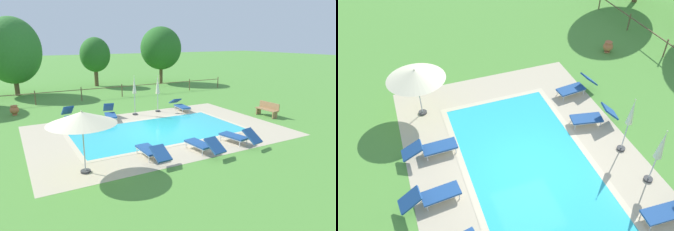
% 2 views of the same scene
% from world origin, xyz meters
% --- Properties ---
extents(ground_plane, '(160.00, 160.00, 0.00)m').
position_xyz_m(ground_plane, '(0.00, 0.00, 0.00)').
color(ground_plane, '#518E38').
extents(pool_deck_paving, '(12.69, 8.61, 0.01)m').
position_xyz_m(pool_deck_paving, '(0.00, 0.00, 0.00)').
color(pool_deck_paving, '#BCAD8E').
rests_on(pool_deck_paving, ground).
extents(swimming_pool_water, '(8.51, 4.42, 0.01)m').
position_xyz_m(swimming_pool_water, '(0.00, 0.00, 0.01)').
color(swimming_pool_water, '#2DB7C6').
rests_on(swimming_pool_water, ground).
extents(pool_coping_rim, '(8.99, 4.90, 0.01)m').
position_xyz_m(pool_coping_rim, '(0.00, 0.00, 0.01)').
color(pool_coping_rim, beige).
rests_on(pool_coping_rim, ground).
extents(sun_lounger_north_near_steps, '(0.66, 2.09, 0.71)m').
position_xyz_m(sun_lounger_north_near_steps, '(-1.94, -3.25, 0.35)').
color(sun_lounger_north_near_steps, navy).
rests_on(sun_lounger_north_near_steps, ground).
extents(sun_lounger_north_mid, '(0.97, 2.08, 0.83)m').
position_xyz_m(sun_lounger_north_mid, '(2.28, -3.58, 0.37)').
color(sun_lounger_north_mid, navy).
rests_on(sun_lounger_north_mid, ground).
extents(sun_lounger_north_far, '(0.97, 2.04, 0.89)m').
position_xyz_m(sun_lounger_north_far, '(-1.45, 3.43, 0.38)').
color(sun_lounger_north_far, navy).
rests_on(sun_lounger_north_far, ground).
extents(sun_lounger_north_end, '(0.79, 2.08, 0.78)m').
position_xyz_m(sun_lounger_north_end, '(0.26, -3.66, 0.36)').
color(sun_lounger_north_end, navy).
rests_on(sun_lounger_north_end, ground).
extents(sun_lounger_south_near_corner, '(0.72, 2.10, 0.71)m').
position_xyz_m(sun_lounger_south_near_corner, '(3.39, 3.41, 0.35)').
color(sun_lounger_south_near_corner, navy).
rests_on(sun_lounger_south_near_corner, ground).
extents(sun_lounger_south_far, '(0.81, 2.02, 0.89)m').
position_xyz_m(sun_lounger_south_far, '(-3.60, 3.80, 0.38)').
color(sun_lounger_south_far, navy).
rests_on(sun_lounger_south_far, ground).
extents(patio_umbrella_open_foreground, '(2.41, 2.41, 2.28)m').
position_xyz_m(patio_umbrella_open_foreground, '(-4.55, -3.20, 2.02)').
color(patio_umbrella_open_foreground, '#383838').
rests_on(patio_umbrella_open_foreground, ground).
extents(patio_umbrella_closed_row_west, '(0.32, 0.32, 2.40)m').
position_xyz_m(patio_umbrella_closed_row_west, '(1.90, 3.76, 1.61)').
color(patio_umbrella_closed_row_west, '#383838').
rests_on(patio_umbrella_closed_row_west, ground).
extents(patio_umbrella_closed_row_mid_west, '(0.32, 0.32, 2.48)m').
position_xyz_m(patio_umbrella_closed_row_mid_west, '(0.27, 3.72, 1.66)').
color(patio_umbrella_closed_row_mid_west, '#383838').
rests_on(patio_umbrella_closed_row_mid_west, ground).
extents(wooden_bench_lawn_side, '(0.49, 1.51, 0.87)m').
position_xyz_m(wooden_bench_lawn_side, '(7.29, -0.56, 0.47)').
color(wooden_bench_lawn_side, '#937047').
rests_on(wooden_bench_lawn_side, ground).
extents(terracotta_urn_near_fence, '(0.54, 0.54, 0.62)m').
position_xyz_m(terracotta_urn_near_fence, '(-6.39, 7.27, 0.34)').
color(terracotta_urn_near_fence, '#B7663D').
rests_on(terracotta_urn_near_fence, ground).
extents(perimeter_fence, '(23.20, 0.08, 1.05)m').
position_xyz_m(perimeter_fence, '(0.04, 9.84, 0.69)').
color(perimeter_fence, brown).
rests_on(perimeter_fence, ground).
extents(tree_west_mid, '(4.56, 4.56, 6.42)m').
position_xyz_m(tree_west_mid, '(-5.85, 14.69, 3.70)').
color(tree_west_mid, brown).
rests_on(tree_west_mid, ground).
extents(tree_centre, '(4.31, 4.31, 5.91)m').
position_xyz_m(tree_centre, '(8.18, 15.31, 3.67)').
color(tree_centre, brown).
rests_on(tree_centre, ground).
extents(tree_east_mid, '(2.98, 2.98, 4.83)m').
position_xyz_m(tree_east_mid, '(1.48, 16.60, 3.11)').
color(tree_east_mid, brown).
rests_on(tree_east_mid, ground).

